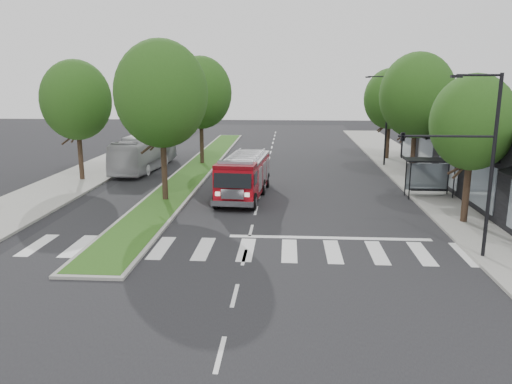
# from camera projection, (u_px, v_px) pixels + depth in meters

# --- Properties ---
(ground) EXTENTS (140.00, 140.00, 0.00)m
(ground) POSITION_uv_depth(u_px,v_px,m) (251.00, 231.00, 26.05)
(ground) COLOR black
(ground) RESTS_ON ground
(sidewalk_right) EXTENTS (5.00, 80.00, 0.15)m
(sidewalk_right) POSITION_uv_depth(u_px,v_px,m) (439.00, 190.00, 34.97)
(sidewalk_right) COLOR gray
(sidewalk_right) RESTS_ON ground
(sidewalk_left) EXTENTS (5.00, 80.00, 0.15)m
(sidewalk_left) POSITION_uv_depth(u_px,v_px,m) (65.00, 185.00, 36.68)
(sidewalk_left) COLOR gray
(sidewalk_left) RESTS_ON ground
(median) EXTENTS (3.00, 50.00, 0.15)m
(median) POSITION_uv_depth(u_px,v_px,m) (198.00, 167.00, 43.92)
(median) COLOR gray
(median) RESTS_ON ground
(storefront_row) EXTENTS (8.00, 30.00, 5.00)m
(storefront_row) POSITION_uv_depth(u_px,v_px,m) (509.00, 157.00, 34.15)
(storefront_row) COLOR black
(storefront_row) RESTS_ON ground
(bus_shelter) EXTENTS (3.20, 1.60, 2.61)m
(bus_shelter) POSITION_uv_depth(u_px,v_px,m) (430.00, 167.00, 32.81)
(bus_shelter) COLOR black
(bus_shelter) RESTS_ON ground
(tree_right_near) EXTENTS (4.40, 4.40, 8.05)m
(tree_right_near) POSITION_uv_depth(u_px,v_px,m) (473.00, 123.00, 26.04)
(tree_right_near) COLOR black
(tree_right_near) RESTS_ON ground
(tree_right_mid) EXTENTS (5.60, 5.60, 9.72)m
(tree_right_mid) POSITION_uv_depth(u_px,v_px,m) (417.00, 96.00, 37.49)
(tree_right_mid) COLOR black
(tree_right_mid) RESTS_ON ground
(tree_right_far) EXTENTS (5.00, 5.00, 8.73)m
(tree_right_far) POSITION_uv_depth(u_px,v_px,m) (390.00, 99.00, 47.37)
(tree_right_far) COLOR black
(tree_right_far) RESTS_ON ground
(tree_median_near) EXTENTS (5.80, 5.80, 10.16)m
(tree_median_near) POSITION_uv_depth(u_px,v_px,m) (161.00, 94.00, 30.74)
(tree_median_near) COLOR black
(tree_median_near) RESTS_ON ground
(tree_median_far) EXTENTS (5.60, 5.60, 9.72)m
(tree_median_far) POSITION_uv_depth(u_px,v_px,m) (201.00, 93.00, 44.43)
(tree_median_far) COLOR black
(tree_median_far) RESTS_ON ground
(tree_left_mid) EXTENTS (5.20, 5.20, 9.16)m
(tree_left_mid) POSITION_uv_depth(u_px,v_px,m) (76.00, 100.00, 37.23)
(tree_left_mid) COLOR black
(tree_left_mid) RESTS_ON ground
(streetlight_right_near) EXTENTS (4.08, 0.22, 8.00)m
(streetlight_right_near) POSITION_uv_depth(u_px,v_px,m) (472.00, 154.00, 21.00)
(streetlight_right_near) COLOR black
(streetlight_right_near) RESTS_ON ground
(streetlight_right_far) EXTENTS (2.11, 0.20, 8.00)m
(streetlight_right_far) POSITION_uv_depth(u_px,v_px,m) (385.00, 116.00, 43.85)
(streetlight_right_far) COLOR black
(streetlight_right_far) RESTS_ON ground
(fire_engine) EXTENTS (3.20, 8.59, 2.92)m
(fire_engine) POSITION_uv_depth(u_px,v_px,m) (244.00, 177.00, 33.06)
(fire_engine) COLOR #5F050B
(fire_engine) RESTS_ON ground
(city_bus) EXTENTS (3.14, 10.91, 3.00)m
(city_bus) POSITION_uv_depth(u_px,v_px,m) (145.00, 152.00, 43.18)
(city_bus) COLOR #AEAEB3
(city_bus) RESTS_ON ground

